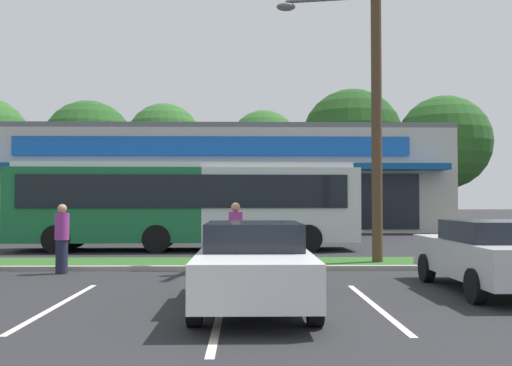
# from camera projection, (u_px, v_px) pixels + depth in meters

# --- Properties ---
(grass_median) EXTENTS (56.00, 2.20, 0.12)m
(grass_median) POSITION_uv_depth(u_px,v_px,m) (227.00, 263.00, 16.66)
(grass_median) COLOR #2D5B23
(grass_median) RESTS_ON ground_plane
(curb_lip) EXTENTS (56.00, 0.24, 0.12)m
(curb_lip) POSITION_uv_depth(u_px,v_px,m) (226.00, 268.00, 15.44)
(curb_lip) COLOR #99968C
(curb_lip) RESTS_ON ground_plane
(parking_stripe_0) EXTENTS (0.12, 4.80, 0.01)m
(parking_stripe_0) POSITION_uv_depth(u_px,v_px,m) (59.00, 305.00, 10.30)
(parking_stripe_0) COLOR silver
(parking_stripe_0) RESTS_ON ground_plane
(parking_stripe_1) EXTENTS (0.12, 4.80, 0.01)m
(parking_stripe_1) POSITION_uv_depth(u_px,v_px,m) (219.00, 318.00, 9.17)
(parking_stripe_1) COLOR silver
(parking_stripe_1) RESTS_ON ground_plane
(parking_stripe_2) EXTENTS (0.12, 4.80, 0.01)m
(parking_stripe_2) POSITION_uv_depth(u_px,v_px,m) (375.00, 306.00, 10.23)
(parking_stripe_2) COLOR silver
(parking_stripe_2) RESTS_ON ground_plane
(storefront_building) EXTENTS (28.05, 13.02, 6.33)m
(storefront_building) POSITION_uv_depth(u_px,v_px,m) (217.00, 181.00, 38.56)
(storefront_building) COLOR #BCB7AD
(storefront_building) RESTS_ON ground_plane
(tree_left) EXTENTS (7.77, 7.77, 10.37)m
(tree_left) POSITION_uv_depth(u_px,v_px,m) (89.00, 146.00, 49.46)
(tree_left) COLOR #473323
(tree_left) RESTS_ON ground_plane
(tree_mid_left) EXTENTS (6.37, 6.37, 10.15)m
(tree_mid_left) POSITION_uv_depth(u_px,v_px,m) (164.00, 141.00, 49.44)
(tree_mid_left) COLOR #473323
(tree_mid_left) RESTS_ON ground_plane
(tree_mid) EXTENTS (5.70, 5.70, 9.32)m
(tree_mid) POSITION_uv_depth(u_px,v_px,m) (264.00, 145.00, 47.88)
(tree_mid) COLOR #473323
(tree_mid) RESTS_ON ground_plane
(tree_mid_right) EXTENTS (8.38, 8.38, 11.13)m
(tree_mid_right) POSITION_uv_depth(u_px,v_px,m) (352.00, 140.00, 48.29)
(tree_mid_right) COLOR #473323
(tree_mid_right) RESTS_ON ground_plane
(tree_right) EXTENTS (7.33, 7.33, 10.10)m
(tree_right) POSITION_uv_depth(u_px,v_px,m) (444.00, 142.00, 45.58)
(tree_right) COLOR #473323
(tree_right) RESTS_ON ground_plane
(utility_pole) EXTENTS (3.12, 2.39, 10.72)m
(utility_pole) POSITION_uv_depth(u_px,v_px,m) (371.00, 66.00, 16.63)
(utility_pole) COLOR #4C3826
(utility_pole) RESTS_ON ground_plane
(city_bus) EXTENTS (12.83, 2.98, 3.25)m
(city_bus) POSITION_uv_depth(u_px,v_px,m) (186.00, 203.00, 21.77)
(city_bus) COLOR #196638
(city_bus) RESTS_ON ground_plane
(car_0) EXTENTS (1.96, 4.57, 1.45)m
(car_0) POSITION_uv_depth(u_px,v_px,m) (491.00, 254.00, 11.80)
(car_0) COLOR #B7B7BC
(car_0) RESTS_ON ground_plane
(car_2) EXTENTS (1.99, 4.71, 1.47)m
(car_2) POSITION_uv_depth(u_px,v_px,m) (254.00, 263.00, 10.09)
(car_2) COLOR silver
(car_2) RESTS_ON ground_plane
(car_4) EXTENTS (4.69, 1.92, 1.48)m
(car_4) POSITION_uv_depth(u_px,v_px,m) (90.00, 224.00, 26.88)
(car_4) COLOR navy
(car_4) RESTS_ON ground_plane
(pedestrian_near_bench) EXTENTS (0.36, 0.36, 1.77)m
(pedestrian_near_bench) POSITION_uv_depth(u_px,v_px,m) (62.00, 239.00, 14.75)
(pedestrian_near_bench) COLOR #1E2338
(pedestrian_near_bench) RESTS_ON ground_plane
(pedestrian_mid) EXTENTS (0.36, 0.36, 1.80)m
(pedestrian_mid) POSITION_uv_depth(u_px,v_px,m) (236.00, 237.00, 15.15)
(pedestrian_mid) COLOR #726651
(pedestrian_mid) RESTS_ON ground_plane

